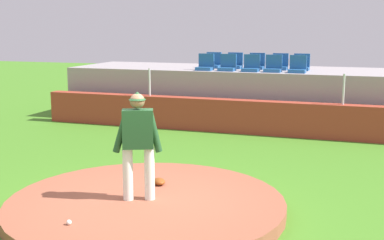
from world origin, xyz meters
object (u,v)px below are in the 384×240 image
(stadium_chair_0, at_px, (205,65))
(stadium_chair_8, at_px, (280,65))
(baseball, at_px, (69,222))
(stadium_chair_2, at_px, (251,66))
(stadium_chair_3, at_px, (273,67))
(stadium_chair_4, at_px, (298,67))
(fielding_glove, at_px, (159,181))
(stadium_chair_9, at_px, (301,65))
(stadium_chair_1, at_px, (228,66))
(pitcher, at_px, (138,138))
(stadium_chair_6, at_px, (235,63))
(stadium_chair_5, at_px, (213,63))
(stadium_chair_7, at_px, (257,64))

(stadium_chair_0, height_order, stadium_chair_8, same)
(baseball, xyz_separation_m, stadium_chair_8, (1.31, 9.92, 1.56))
(stadium_chair_2, bearing_deg, stadium_chair_3, -176.02)
(baseball, height_order, stadium_chair_0, stadium_chair_0)
(stadium_chair_4, distance_m, stadium_chair_8, 1.08)
(fielding_glove, bearing_deg, stadium_chair_2, 143.84)
(stadium_chair_3, relative_size, stadium_chair_9, 1.00)
(stadium_chair_2, bearing_deg, stadium_chair_1, -1.40)
(pitcher, xyz_separation_m, stadium_chair_8, (0.83, 8.62, 0.58))
(pitcher, bearing_deg, stadium_chair_8, 61.90)
(stadium_chair_0, xyz_separation_m, stadium_chair_1, (0.70, 0.01, 0.00))
(stadium_chair_6, xyz_separation_m, stadium_chair_9, (2.09, -0.01, 0.00))
(pitcher, bearing_deg, stadium_chair_0, 76.94)
(pitcher, height_order, stadium_chair_9, stadium_chair_9)
(stadium_chair_2, relative_size, stadium_chair_3, 1.00)
(stadium_chair_2, xyz_separation_m, stadium_chair_9, (1.35, 0.93, 0.00))
(stadium_chair_1, distance_m, stadium_chair_2, 0.73)
(pitcher, xyz_separation_m, stadium_chair_3, (0.77, 7.76, 0.58))
(stadium_chair_0, height_order, stadium_chair_4, same)
(baseball, bearing_deg, stadium_chair_2, 86.15)
(stadium_chair_4, bearing_deg, stadium_chair_2, 1.78)
(pitcher, xyz_separation_m, stadium_chair_4, (1.48, 7.76, 0.58))
(fielding_glove, distance_m, stadium_chair_3, 7.14)
(baseball, distance_m, stadium_chair_5, 10.10)
(pitcher, xyz_separation_m, stadium_chair_7, (0.10, 8.63, 0.58))
(stadium_chair_5, xyz_separation_m, stadium_chair_7, (1.43, -0.01, 0.00))
(stadium_chair_6, bearing_deg, stadium_chair_3, 147.01)
(stadium_chair_6, bearing_deg, stadium_chair_4, 156.63)
(stadium_chair_2, height_order, stadium_chair_3, same)
(stadium_chair_0, bearing_deg, stadium_chair_2, 179.87)
(baseball, distance_m, stadium_chair_6, 10.08)
(stadium_chair_6, distance_m, stadium_chair_7, 0.72)
(fielding_glove, relative_size, stadium_chair_6, 0.60)
(stadium_chair_1, bearing_deg, stadium_chair_7, -128.00)
(stadium_chair_5, bearing_deg, fielding_glove, 99.67)
(stadium_chair_5, height_order, stadium_chair_9, same)
(stadium_chair_1, height_order, stadium_chair_3, same)
(stadium_chair_9, bearing_deg, stadium_chair_8, 2.66)
(fielding_glove, xyz_separation_m, stadium_chair_9, (1.47, 7.82, 1.54))
(stadium_chair_1, distance_m, stadium_chair_5, 1.17)
(stadium_chair_2, xyz_separation_m, stadium_chair_7, (-0.02, 0.92, 0.00))
(stadium_chair_3, bearing_deg, stadium_chair_5, -22.89)
(fielding_glove, distance_m, stadium_chair_9, 8.10)
(stadium_chair_8, bearing_deg, baseball, 82.47)
(stadium_chair_5, distance_m, stadium_chair_9, 2.80)
(fielding_glove, distance_m, stadium_chair_7, 7.95)
(stadium_chair_7, bearing_deg, stadium_chair_3, 127.52)
(stadium_chair_7, relative_size, stadium_chair_9, 1.00)
(pitcher, bearing_deg, stadium_chair_9, 57.70)
(stadium_chair_0, relative_size, stadium_chair_3, 1.00)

